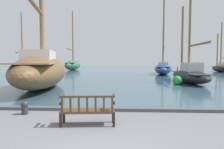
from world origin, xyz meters
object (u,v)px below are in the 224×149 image
Objects in this scene: sailboat_centre_channel at (221,68)px; channel_buoy at (177,80)px; sailboat_nearest_starboard at (22,70)px; park_bench at (88,110)px; mooring_bollard at (25,107)px; sailboat_outer_starboard at (42,69)px; sailboat_far_port at (190,74)px; sailboat_mid_starboard at (163,68)px; sailboat_far_starboard at (73,65)px.

sailboat_centre_channel is 23.55m from channel_buoy.
sailboat_nearest_starboard is 31.71m from sailboat_centre_channel.
mooring_bollard is at bearing 156.12° from park_bench.
sailboat_centre_channel is (22.72, 21.70, -0.54)m from sailboat_outer_starboard.
sailboat_centre_channel is at bearing 58.72° from park_bench.
sailboat_outer_starboard is at bearing 120.17° from park_bench.
sailboat_centre_channel reaches higher than mooring_bollard.
park_bench is 11.26m from channel_buoy.
sailboat_mid_starboard is (0.11, 11.82, 0.13)m from sailboat_far_port.
sailboat_nearest_starboard is 5.71× the size of channel_buoy.
sailboat_far_starboard is at bearing 99.94° from sailboat_outer_starboard.
sailboat_outer_starboard is (5.09, -29.04, 0.18)m from sailboat_far_starboard.
park_bench is 22.57m from sailboat_nearest_starboard.
sailboat_outer_starboard reaches higher than sailboat_far_port.
channel_buoy is at bearing 62.01° from park_bench.
sailboat_mid_starboard reaches higher than channel_buoy.
sailboat_outer_starboard is at bearing -126.97° from sailboat_mid_starboard.
sailboat_nearest_starboard is 16.48× the size of mooring_bollard.
sailboat_mid_starboard is 22.99× the size of mooring_bollard.
sailboat_centre_channel is at bearing 54.33° from mooring_bollard.
sailboat_far_port is at bearing 48.47° from mooring_bollard.
sailboat_mid_starboard is at bearing 67.19° from mooring_bollard.
sailboat_far_port is at bearing 47.28° from channel_buoy.
sailboat_far_starboard is 1.41× the size of sailboat_far_port.
sailboat_far_port reaches higher than park_bench.
sailboat_mid_starboard reaches higher than sailboat_far_port.
sailboat_far_port is 18.35× the size of mooring_bollard.
sailboat_far_starboard is 31.03m from channel_buoy.
sailboat_far_port reaches higher than sailboat_nearest_starboard.
sailboat_far_port is at bearing 59.64° from park_bench.
sailboat_outer_starboard is 1.80× the size of sailboat_centre_channel.
sailboat_mid_starboard reaches higher than sailboat_centre_channel.
sailboat_far_port is at bearing -22.36° from sailboat_nearest_starboard.
park_bench is at bearing -59.83° from sailboat_outer_starboard.
sailboat_far_starboard is at bearing 83.30° from sailboat_nearest_starboard.
park_bench is 2.73m from mooring_bollard.
sailboat_nearest_starboard is 20.39m from mooring_bollard.
sailboat_outer_starboard is at bearing -169.11° from channel_buoy.
sailboat_centre_channel is (11.30, 18.18, -0.02)m from sailboat_far_port.
sailboat_mid_starboard is 24.16m from mooring_bollard.
sailboat_nearest_starboard is 18.00m from sailboat_far_starboard.
sailboat_far_starboard reaches higher than park_bench.
sailboat_nearest_starboard is 19.18m from sailboat_mid_starboard.
sailboat_far_starboard is 29.49m from sailboat_outer_starboard.
park_bench is at bearing -120.36° from sailboat_far_port.
sailboat_mid_starboard is (6.87, 23.36, 0.52)m from park_bench.
mooring_bollard is (-20.54, -28.62, -0.58)m from sailboat_centre_channel.
sailboat_far_port is (16.52, -25.53, -0.35)m from sailboat_far_starboard.
sailboat_mid_starboard is (18.73, 4.16, 0.21)m from sailboat_nearest_starboard.
sailboat_centre_channel is 12.87m from sailboat_mid_starboard.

